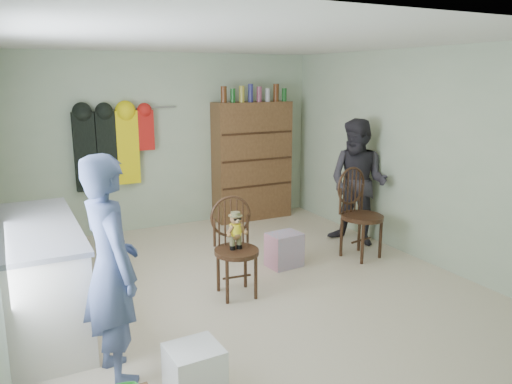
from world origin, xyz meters
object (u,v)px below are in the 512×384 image
chair_front (235,240)px  chair_far (358,210)px  dresser (252,160)px  counter (42,276)px

chair_front → chair_far: size_ratio=0.91×
chair_front → chair_far: (1.80, 0.32, 0.02)m
chair_far → dresser: 2.18m
dresser → counter: bearing=-144.3°
counter → chair_far: 3.59m
chair_front → dresser: bearing=66.1°
counter → dresser: bearing=35.7°
counter → chair_front: 1.79m
chair_far → chair_front: bearing=179.8°
counter → chair_far: bearing=2.8°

